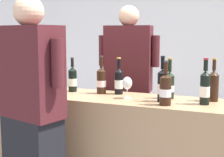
# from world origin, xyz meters

# --- Properties ---
(wall_back) EXTENTS (8.00, 0.10, 2.80)m
(wall_back) POSITION_xyz_m (0.00, 2.60, 1.40)
(wall_back) COLOR white
(wall_back) RESTS_ON ground_plane
(counter) EXTENTS (2.26, 0.52, 0.95)m
(counter) POSITION_xyz_m (0.00, 0.00, 0.47)
(counter) COLOR #9E7A56
(counter) RESTS_ON ground_plane
(wine_bottle_0) EXTENTS (0.08, 0.08, 0.31)m
(wine_bottle_0) POSITION_xyz_m (-0.70, 0.03, 1.06)
(wine_bottle_0) COLOR black
(wine_bottle_0) RESTS_ON counter
(wine_bottle_1) EXTENTS (0.07, 0.07, 0.34)m
(wine_bottle_1) POSITION_xyz_m (0.61, -0.01, 1.07)
(wine_bottle_1) COLOR black
(wine_bottle_1) RESTS_ON counter
(wine_bottle_2) EXTENTS (0.08, 0.08, 0.33)m
(wine_bottle_2) POSITION_xyz_m (0.65, 0.14, 1.07)
(wine_bottle_2) COLOR black
(wine_bottle_2) RESTS_ON counter
(wine_bottle_3) EXTENTS (0.08, 0.08, 0.32)m
(wine_bottle_3) POSITION_xyz_m (0.35, -0.14, 1.06)
(wine_bottle_3) COLOR black
(wine_bottle_3) RESTS_ON counter
(wine_bottle_4) EXTENTS (0.08, 0.08, 0.32)m
(wine_bottle_4) POSITION_xyz_m (-0.26, 0.10, 1.06)
(wine_bottle_4) COLOR black
(wine_bottle_4) RESTS_ON counter
(wine_bottle_5) EXTENTS (0.07, 0.07, 0.31)m
(wine_bottle_5) POSITION_xyz_m (-0.12, 0.13, 1.06)
(wine_bottle_5) COLOR black
(wine_bottle_5) RESTS_ON counter
(wine_bottle_6) EXTENTS (0.07, 0.07, 0.35)m
(wine_bottle_6) POSITION_xyz_m (0.30, -0.03, 1.07)
(wine_bottle_6) COLOR black
(wine_bottle_6) RESTS_ON counter
(wine_bottle_7) EXTENTS (0.08, 0.08, 0.30)m
(wine_bottle_7) POSITION_xyz_m (-0.54, 0.09, 1.06)
(wine_bottle_7) COLOR black
(wine_bottle_7) RESTS_ON counter
(wine_bottle_8) EXTENTS (0.08, 0.08, 0.32)m
(wine_bottle_8) POSITION_xyz_m (0.32, 0.11, 1.06)
(wine_bottle_8) COLOR black
(wine_bottle_8) RESTS_ON counter
(wine_glass) EXTENTS (0.08, 0.08, 0.17)m
(wine_glass) POSITION_xyz_m (0.02, -0.02, 1.06)
(wine_glass) COLOR silver
(wine_glass) RESTS_ON counter
(ice_bucket) EXTENTS (0.22, 0.22, 0.19)m
(ice_bucket) POSITION_xyz_m (-0.91, 0.10, 1.05)
(ice_bucket) COLOR silver
(ice_bucket) RESTS_ON counter
(person_server) EXTENTS (0.60, 0.30, 1.73)m
(person_server) POSITION_xyz_m (-0.20, 0.59, 0.84)
(person_server) COLOR black
(person_server) RESTS_ON ground_plane
(person_guest) EXTENTS (0.60, 0.35, 1.71)m
(person_guest) POSITION_xyz_m (-0.50, -0.56, 0.83)
(person_guest) COLOR black
(person_guest) RESTS_ON ground_plane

